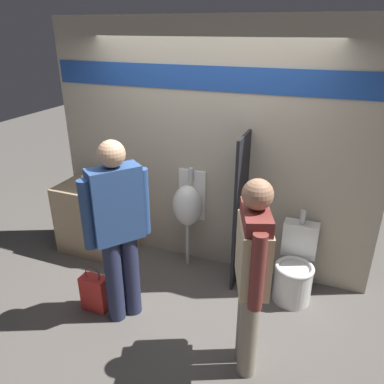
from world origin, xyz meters
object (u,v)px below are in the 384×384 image
object	(u,v)px
sink_basin	(99,181)
cell_phone	(107,193)
shopping_bag	(95,293)
urinal_near_counter	(188,205)
person_with_lanyard	(118,227)
toilet	(295,271)
person_in_vest	(252,267)

from	to	relation	value
sink_basin	cell_phone	world-z (taller)	sink_basin
shopping_bag	urinal_near_counter	bearing A→B (deg)	62.73
cell_phone	person_with_lanyard	bearing A→B (deg)	-50.80
cell_phone	person_with_lanyard	xyz separation A→B (m)	(0.65, -0.80, 0.12)
person_with_lanyard	toilet	bearing A→B (deg)	-21.70
urinal_near_counter	person_with_lanyard	xyz separation A→B (m)	(-0.24, -1.03, 0.21)
person_in_vest	urinal_near_counter	bearing A→B (deg)	20.20
sink_basin	toilet	size ratio (longest dim) A/B	0.44
person_with_lanyard	sink_basin	bearing A→B (deg)	79.40
cell_phone	toilet	bearing A→B (deg)	2.26
urinal_near_counter	toilet	size ratio (longest dim) A/B	1.29
cell_phone	person_in_vest	world-z (taller)	person_in_vest
cell_phone	person_with_lanyard	distance (m)	1.04
sink_basin	person_with_lanyard	size ratio (longest dim) A/B	0.23
sink_basin	cell_phone	xyz separation A→B (m)	(0.22, -0.16, -0.06)
urinal_near_counter	person_in_vest	distance (m)	1.56
cell_phone	shopping_bag	xyz separation A→B (m)	(0.34, -0.84, -0.66)
sink_basin	toilet	distance (m)	2.42
person_with_lanyard	shopping_bag	xyz separation A→B (m)	(-0.31, -0.04, -0.78)
person_in_vest	shopping_bag	xyz separation A→B (m)	(-1.55, 0.11, -0.78)
cell_phone	sink_basin	bearing A→B (deg)	142.84
urinal_near_counter	shopping_bag	bearing A→B (deg)	-117.27
toilet	shopping_bag	xyz separation A→B (m)	(-1.79, -0.92, -0.12)
toilet	shopping_bag	world-z (taller)	toilet
sink_basin	cell_phone	bearing A→B (deg)	-37.16
urinal_near_counter	person_with_lanyard	world-z (taller)	person_with_lanyard
sink_basin	urinal_near_counter	bearing A→B (deg)	3.48
sink_basin	toilet	world-z (taller)	sink_basin
sink_basin	shopping_bag	xyz separation A→B (m)	(0.56, -1.00, -0.72)
sink_basin	person_with_lanyard	bearing A→B (deg)	-47.98
cell_phone	toilet	xyz separation A→B (m)	(2.13, 0.08, -0.55)
person_in_vest	shopping_bag	size ratio (longest dim) A/B	3.37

